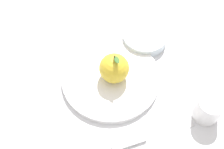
{
  "coord_description": "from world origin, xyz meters",
  "views": [
    {
      "loc": [
        0.29,
        -0.23,
        0.66
      ],
      "look_at": [
        -0.04,
        0.0,
        0.02
      ],
      "focal_mm": 45.6,
      "sensor_mm": 36.0,
      "label": 1
    }
  ],
  "objects_px": {
    "apple": "(114,68)",
    "dinner_plate": "(112,77)",
    "cup": "(209,108)",
    "side_bowl": "(145,36)",
    "knife": "(146,138)"
  },
  "relations": [
    {
      "from": "side_bowl",
      "to": "dinner_plate",
      "type": "bearing_deg",
      "value": -70.04
    },
    {
      "from": "dinner_plate",
      "to": "side_bowl",
      "type": "relative_size",
      "value": 2.03
    },
    {
      "from": "apple",
      "to": "cup",
      "type": "bearing_deg",
      "value": 31.43
    },
    {
      "from": "side_bowl",
      "to": "knife",
      "type": "relative_size",
      "value": 0.63
    },
    {
      "from": "apple",
      "to": "knife",
      "type": "bearing_deg",
      "value": -9.58
    },
    {
      "from": "dinner_plate",
      "to": "side_bowl",
      "type": "bearing_deg",
      "value": 109.96
    },
    {
      "from": "apple",
      "to": "cup",
      "type": "relative_size",
      "value": 1.32
    },
    {
      "from": "apple",
      "to": "side_bowl",
      "type": "bearing_deg",
      "value": 112.32
    },
    {
      "from": "side_bowl",
      "to": "cup",
      "type": "relative_size",
      "value": 1.87
    },
    {
      "from": "apple",
      "to": "side_bowl",
      "type": "relative_size",
      "value": 0.71
    },
    {
      "from": "side_bowl",
      "to": "knife",
      "type": "bearing_deg",
      "value": -36.78
    },
    {
      "from": "apple",
      "to": "cup",
      "type": "height_order",
      "value": "apple"
    },
    {
      "from": "apple",
      "to": "dinner_plate",
      "type": "bearing_deg",
      "value": -157.36
    },
    {
      "from": "dinner_plate",
      "to": "knife",
      "type": "bearing_deg",
      "value": -8.49
    },
    {
      "from": "cup",
      "to": "side_bowl",
      "type": "bearing_deg",
      "value": 175.84
    }
  ]
}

